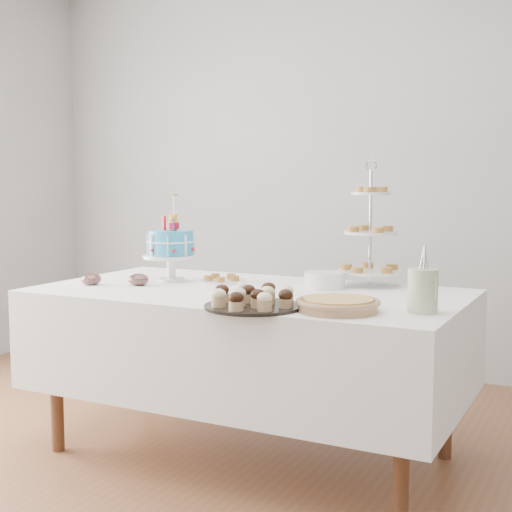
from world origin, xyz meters
The scene contains 12 objects.
floor centered at (0.00, 0.00, 0.00)m, with size 5.00×5.00×0.00m, color brown.
walls centered at (0.00, 0.00, 1.35)m, with size 5.04×4.04×2.70m.
table centered at (0.00, 0.30, 0.54)m, with size 1.92×1.02×0.77m.
birthday_cake centered at (-0.47, 0.38, 0.89)m, with size 0.28×0.28×0.43m.
cupcake_tray centered at (0.23, -0.10, 0.81)m, with size 0.38×0.38×0.09m.
pie centered at (0.55, -0.02, 0.80)m, with size 0.32×0.32×0.05m.
tiered_stand centered at (0.44, 0.69, 1.02)m, with size 0.30×0.30×0.59m.
plate_stack centered at (0.28, 0.51, 0.81)m, with size 0.19×0.19×0.07m.
pastry_plate centered at (-0.23, 0.46, 0.79)m, with size 0.23×0.23×0.04m.
jam_bowl_a centered at (-0.74, 0.10, 0.80)m, with size 0.10×0.10×0.06m.
jam_bowl_b centered at (-0.53, 0.19, 0.80)m, with size 0.10×0.10×0.06m.
utensil_pitcher centered at (0.84, 0.10, 0.86)m, with size 0.12×0.11×0.25m.
Camera 1 is at (1.49, -2.53, 1.26)m, focal length 50.00 mm.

